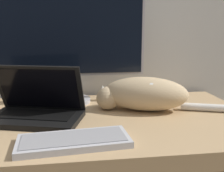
{
  "coord_description": "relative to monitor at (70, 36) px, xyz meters",
  "views": [
    {
      "loc": [
        -0.04,
        -0.63,
        1.1
      ],
      "look_at": [
        0.09,
        0.31,
        0.89
      ],
      "focal_mm": 42.0,
      "sensor_mm": 36.0,
      "label": 1
    }
  ],
  "objects": [
    {
      "name": "monitor",
      "position": [
        0.0,
        0.0,
        0.0
      ],
      "size": [
        0.68,
        0.17,
        0.54
      ],
      "color": "#B2B2B7",
      "rests_on": "desk"
    },
    {
      "name": "cat",
      "position": [
        0.3,
        -0.16,
        -0.23
      ],
      "size": [
        0.57,
        0.27,
        0.14
      ],
      "rotation": [
        0.0,
        0.0,
        -0.32
      ],
      "color": "#D1B284",
      "rests_on": "desk"
    },
    {
      "name": "external_keyboard",
      "position": [
        0.01,
        -0.46,
        -0.29
      ],
      "size": [
        0.35,
        0.17,
        0.02
      ],
      "rotation": [
        0.0,
        0.0,
        0.09
      ],
      "color": "#BCBCC1",
      "rests_on": "desk"
    },
    {
      "name": "laptop",
      "position": [
        -0.13,
        -0.22,
        -0.26
      ],
      "size": [
        0.39,
        0.29,
        0.21
      ],
      "rotation": [
        0.0,
        0.0,
        -0.27
      ],
      "color": "black",
      "rests_on": "desk"
    },
    {
      "name": "desk",
      "position": [
        0.07,
        -0.23,
        -0.48
      ],
      "size": [
        1.32,
        0.69,
        0.76
      ],
      "color": "tan",
      "rests_on": "ground_plane"
    }
  ]
}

